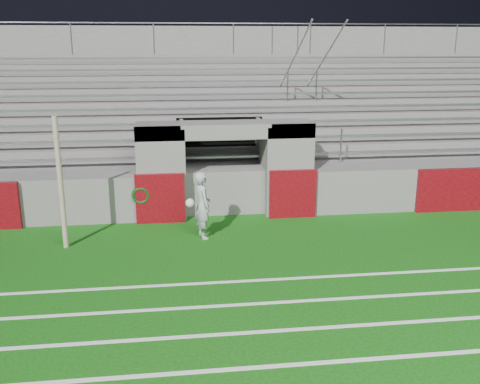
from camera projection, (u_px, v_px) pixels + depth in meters
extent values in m
plane|color=#104F0D|center=(241.00, 262.00, 11.81)|extent=(90.00, 90.00, 0.00)
cylinder|color=tan|center=(60.00, 184.00, 12.26)|extent=(0.13, 0.13, 3.11)
cube|color=white|center=(275.00, 366.00, 7.99)|extent=(28.00, 0.09, 0.01)
cube|color=white|center=(264.00, 332.00, 8.94)|extent=(28.00, 0.09, 0.01)
cube|color=white|center=(255.00, 304.00, 9.90)|extent=(28.00, 0.09, 0.01)
cube|color=white|center=(247.00, 281.00, 10.86)|extent=(28.00, 0.09, 0.01)
cube|color=slate|center=(160.00, 171.00, 14.59)|extent=(1.20, 1.00, 2.60)
cube|color=slate|center=(289.00, 167.00, 15.03)|extent=(1.20, 1.00, 2.60)
cube|color=black|center=(220.00, 158.00, 16.45)|extent=(2.60, 0.20, 2.50)
cube|color=slate|center=(183.00, 167.00, 15.26)|extent=(0.10, 2.20, 2.50)
cube|color=slate|center=(262.00, 165.00, 15.53)|extent=(0.10, 2.20, 2.50)
cube|color=slate|center=(225.00, 130.00, 14.51)|extent=(4.80, 1.00, 0.40)
cube|color=slate|center=(214.00, 148.00, 18.53)|extent=(26.00, 8.00, 0.20)
cube|color=slate|center=(215.00, 166.00, 18.70)|extent=(26.00, 8.00, 1.05)
cube|color=#57070D|center=(160.00, 198.00, 14.23)|extent=(1.30, 0.15, 1.35)
cube|color=#57070D|center=(293.00, 194.00, 14.66)|extent=(1.30, 0.15, 1.35)
cube|color=#57070D|center=(454.00, 190.00, 15.24)|extent=(2.20, 0.15, 1.25)
cube|color=gray|center=(222.00, 156.00, 15.65)|extent=(23.00, 0.28, 0.06)
cube|color=slate|center=(219.00, 152.00, 16.47)|extent=(24.00, 0.75, 0.38)
cube|color=gray|center=(220.00, 139.00, 16.26)|extent=(23.00, 0.28, 0.06)
cube|color=slate|center=(217.00, 141.00, 17.13)|extent=(24.00, 0.75, 0.76)
cube|color=gray|center=(217.00, 123.00, 16.88)|extent=(23.00, 0.28, 0.06)
cube|color=slate|center=(215.00, 132.00, 17.80)|extent=(24.00, 0.75, 1.14)
cube|color=gray|center=(215.00, 108.00, 17.49)|extent=(23.00, 0.28, 0.06)
cube|color=slate|center=(214.00, 123.00, 18.46)|extent=(24.00, 0.75, 1.52)
cube|color=gray|center=(213.00, 94.00, 18.10)|extent=(23.00, 0.28, 0.06)
cube|color=slate|center=(212.00, 114.00, 19.13)|extent=(24.00, 0.75, 1.90)
cube|color=gray|center=(212.00, 81.00, 18.72)|extent=(23.00, 0.28, 0.06)
cube|color=slate|center=(210.00, 107.00, 19.79)|extent=(24.00, 0.75, 2.28)
cube|color=gray|center=(210.00, 69.00, 19.33)|extent=(23.00, 0.28, 0.06)
cube|color=slate|center=(209.00, 100.00, 20.46)|extent=(24.00, 0.75, 2.66)
cube|color=gray|center=(208.00, 58.00, 19.95)|extent=(23.00, 0.28, 0.06)
cube|color=slate|center=(208.00, 96.00, 21.09)|extent=(26.00, 0.60, 5.29)
cylinder|color=#A5A8AD|center=(308.00, 147.00, 15.61)|extent=(0.05, 0.05, 1.00)
cylinder|color=#A5A8AD|center=(288.00, 86.00, 18.07)|extent=(0.05, 0.05, 1.00)
cylinder|color=#A5A8AD|center=(272.00, 40.00, 20.53)|extent=(0.05, 0.05, 1.00)
cylinder|color=#A5A8AD|center=(288.00, 71.00, 17.93)|extent=(0.05, 6.02, 3.08)
cylinder|color=#A5A8AD|center=(341.00, 146.00, 15.73)|extent=(0.05, 0.05, 1.00)
cylinder|color=#A5A8AD|center=(316.00, 86.00, 18.19)|extent=(0.05, 0.05, 1.00)
cylinder|color=#A5A8AD|center=(298.00, 40.00, 20.65)|extent=(0.05, 0.05, 1.00)
cylinder|color=#A5A8AD|center=(317.00, 71.00, 18.05)|extent=(0.05, 6.02, 3.08)
cylinder|color=#A5A8AD|center=(71.00, 38.00, 19.61)|extent=(0.05, 0.05, 1.10)
cylinder|color=#A5A8AD|center=(154.00, 38.00, 19.97)|extent=(0.05, 0.05, 1.10)
cylinder|color=#A5A8AD|center=(233.00, 38.00, 20.33)|extent=(0.05, 0.05, 1.10)
cylinder|color=#A5A8AD|center=(310.00, 38.00, 20.69)|extent=(0.05, 0.05, 1.10)
cylinder|color=#A5A8AD|center=(384.00, 39.00, 21.06)|extent=(0.05, 0.05, 1.10)
cylinder|color=#A5A8AD|center=(456.00, 39.00, 21.42)|extent=(0.05, 0.05, 1.10)
cylinder|color=#A5A8AD|center=(207.00, 23.00, 20.06)|extent=(24.00, 0.05, 0.05)
imported|color=#ACB0B5|center=(203.00, 205.00, 13.09)|extent=(0.54, 0.69, 1.68)
sphere|color=white|center=(190.00, 203.00, 12.81)|extent=(0.22, 0.22, 0.22)
torus|color=#0B3A15|center=(141.00, 195.00, 14.14)|extent=(0.49, 0.09, 0.49)
torus|color=#0C3F11|center=(141.00, 196.00, 14.10)|extent=(0.47, 0.09, 0.47)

